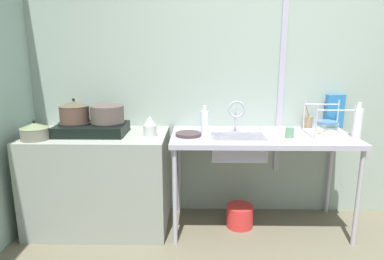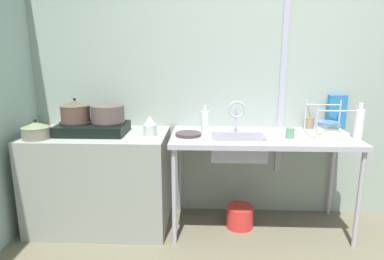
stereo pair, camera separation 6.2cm
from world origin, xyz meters
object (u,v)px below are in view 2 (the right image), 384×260
object	(u,v)px
cup_by_rack	(290,133)
bottle_by_rack	(359,123)
stove	(93,128)
dish_rack	(328,129)
small_bowl_on_drainboard	(274,133)
pot_on_right_burner	(108,114)
utensil_jar	(309,123)
percolator	(150,126)
faucet	(237,111)
pot_beside_stove	(36,130)
bottle_by_sink	(205,122)
cereal_box	(336,112)
pot_on_left_burner	(75,111)
sink_basin	(238,147)
bucket_on_floor	(240,216)
frying_pan	(188,134)

from	to	relation	value
cup_by_rack	bottle_by_rack	bearing A→B (deg)	2.18
stove	dish_rack	size ratio (longest dim) A/B	1.74
stove	small_bowl_on_drainboard	world-z (taller)	stove
pot_on_right_burner	utensil_jar	xyz separation A→B (m)	(1.73, 0.26, -0.12)
percolator	faucet	size ratio (longest dim) A/B	0.60
pot_beside_stove	small_bowl_on_drainboard	size ratio (longest dim) A/B	1.86
faucet	bottle_by_rack	bearing A→B (deg)	-9.09
bottle_by_sink	cereal_box	distance (m)	1.18
pot_on_right_burner	utensil_jar	bearing A→B (deg)	8.65
percolator	small_bowl_on_drainboard	size ratio (longest dim) A/B	1.37
faucet	pot_on_left_burner	bearing A→B (deg)	-176.25
stove	bottle_by_rack	distance (m)	2.15
bottle_by_rack	cereal_box	xyz separation A→B (m)	(-0.05, 0.34, 0.03)
pot_beside_stove	cup_by_rack	bearing A→B (deg)	2.89
stove	utensil_jar	size ratio (longest dim) A/B	2.68
cup_by_rack	faucet	bearing A→B (deg)	157.17
sink_basin	small_bowl_on_drainboard	size ratio (longest dim) A/B	3.70
faucet	bottle_by_rack	xyz separation A→B (m)	(0.95, -0.15, -0.06)
pot_beside_stove	percolator	world-z (taller)	percolator
stove	bottle_by_sink	bearing A→B (deg)	3.55
bottle_by_rack	faucet	bearing A→B (deg)	170.91
pot_on_right_burner	bucket_on_floor	distance (m)	1.43
pot_on_right_burner	dish_rack	bearing A→B (deg)	1.01
stove	percolator	distance (m)	0.49
faucet	cup_by_rack	size ratio (longest dim) A/B	3.23
frying_pan	bottle_by_sink	distance (m)	0.19
cereal_box	utensil_jar	bearing A→B (deg)	175.34
percolator	pot_beside_stove	bearing A→B (deg)	-170.65
pot_on_right_burner	cup_by_rack	size ratio (longest dim) A/B	3.20
pot_beside_stove	frying_pan	world-z (taller)	pot_beside_stove
pot_on_right_burner	bottle_by_sink	distance (m)	0.80
pot_on_left_burner	faucet	xyz separation A→B (m)	(1.34, 0.09, -0.01)
faucet	cereal_box	world-z (taller)	cereal_box
small_bowl_on_drainboard	cereal_box	distance (m)	0.66
frying_pan	cup_by_rack	xyz separation A→B (m)	(0.81, -0.04, 0.03)
faucet	small_bowl_on_drainboard	distance (m)	0.35
frying_pan	bottle_by_sink	bearing A→B (deg)	37.05
sink_basin	bucket_on_floor	distance (m)	0.65
small_bowl_on_drainboard	frying_pan	bearing A→B (deg)	-174.77
pot_on_left_burner	pot_on_right_burner	bearing A→B (deg)	0.00
pot_on_left_burner	bottle_by_sink	xyz separation A→B (m)	(1.07, 0.06, -0.09)
pot_beside_stove	percolator	bearing A→B (deg)	9.35
faucet	cereal_box	distance (m)	0.91
stove	percolator	bearing A→B (deg)	-4.76
stove	frying_pan	xyz separation A→B (m)	(0.80, -0.04, -0.04)
bottle_by_sink	frying_pan	bearing A→B (deg)	-142.95
frying_pan	small_bowl_on_drainboard	size ratio (longest dim) A/B	1.80
bottle_by_rack	sink_basin	bearing A→B (deg)	178.76
pot_beside_stove	faucet	size ratio (longest dim) A/B	0.81
bottle_by_sink	cereal_box	world-z (taller)	cereal_box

